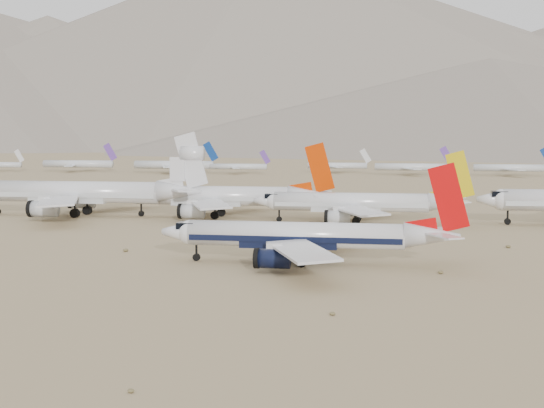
# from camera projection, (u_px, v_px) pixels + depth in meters

# --- Properties ---
(ground) EXTENTS (7000.00, 7000.00, 0.00)m
(ground) POSITION_uv_depth(u_px,v_px,m) (280.00, 271.00, 116.78)
(ground) COLOR #947C56
(ground) RESTS_ON ground
(main_airliner) EXTENTS (47.28, 46.18, 16.69)m
(main_airliner) POSITION_uv_depth(u_px,v_px,m) (308.00, 236.00, 122.51)
(main_airliner) COLOR silver
(main_airliner) RESTS_ON ground
(row2_gold_tail) EXTENTS (49.20, 48.11, 17.52)m
(row2_gold_tail) POSITION_uv_depth(u_px,v_px,m) (360.00, 203.00, 179.45)
(row2_gold_tail) COLOR silver
(row2_gold_tail) RESTS_ON ground
(row2_orange_tail) EXTENTS (53.91, 52.74, 19.23)m
(row2_orange_tail) POSITION_uv_depth(u_px,v_px,m) (221.00, 197.00, 192.06)
(row2_orange_tail) COLOR silver
(row2_orange_tail) RESTS_ON ground
(row2_white_trijet) EXTENTS (61.74, 60.34, 21.88)m
(row2_white_trijet) POSITION_uv_depth(u_px,v_px,m) (87.00, 192.00, 195.78)
(row2_white_trijet) COLOR silver
(row2_white_trijet) RESTS_ON ground
(distant_storage_row) EXTENTS (457.88, 58.63, 15.52)m
(distant_storage_row) POSITION_uv_depth(u_px,v_px,m) (291.00, 166.00, 416.49)
(distant_storage_row) COLOR silver
(distant_storage_row) RESTS_ON ground
(mountain_range) EXTENTS (7354.00, 3024.00, 470.00)m
(mountain_range) POSITION_uv_depth(u_px,v_px,m) (427.00, 61.00, 1705.38)
(mountain_range) COLOR slate
(mountain_range) RESTS_ON ground
(desert_scrub) EXTENTS (219.83, 121.67, 0.63)m
(desert_scrub) POSITION_uv_depth(u_px,v_px,m) (44.00, 295.00, 97.69)
(desert_scrub) COLOR brown
(desert_scrub) RESTS_ON ground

